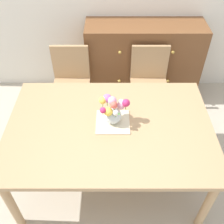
# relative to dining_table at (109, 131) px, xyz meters

# --- Properties ---
(ground_plane) EXTENTS (12.00, 12.00, 0.00)m
(ground_plane) POSITION_rel_dining_table_xyz_m (0.00, 0.00, -0.66)
(ground_plane) COLOR #B7AD99
(dining_table) EXTENTS (1.73, 1.17, 0.74)m
(dining_table) POSITION_rel_dining_table_xyz_m (0.00, 0.00, 0.00)
(dining_table) COLOR tan
(dining_table) RESTS_ON ground_plane
(chair_left) EXTENTS (0.42, 0.42, 0.90)m
(chair_left) POSITION_rel_dining_table_xyz_m (-0.45, 0.93, -0.15)
(chair_left) COLOR tan
(chair_left) RESTS_ON ground_plane
(chair_right) EXTENTS (0.42, 0.42, 0.90)m
(chair_right) POSITION_rel_dining_table_xyz_m (0.45, 0.93, -0.15)
(chair_right) COLOR tan
(chair_right) RESTS_ON ground_plane
(dresser) EXTENTS (1.40, 0.47, 1.00)m
(dresser) POSITION_rel_dining_table_xyz_m (0.41, 1.33, -0.16)
(dresser) COLOR brown
(dresser) RESTS_ON ground_plane
(placemat) EXTENTS (0.28, 0.28, 0.01)m
(placemat) POSITION_rel_dining_table_xyz_m (0.03, 0.04, 0.08)
(placemat) COLOR beige
(placemat) RESTS_ON dining_table
(flower_vase) EXTENTS (0.25, 0.21, 0.25)m
(flower_vase) POSITION_rel_dining_table_xyz_m (0.03, 0.04, 0.21)
(flower_vase) COLOR silver
(flower_vase) RESTS_ON placemat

